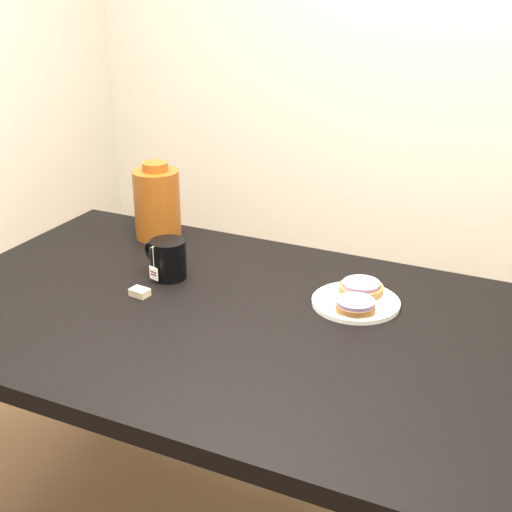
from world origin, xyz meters
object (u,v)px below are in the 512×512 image
object	(u,v)px
bagel_back	(361,288)
table	(219,342)
teabag_pouch	(140,292)
bagel_package	(157,203)
plate	(356,302)
bagel_front	(356,306)
mug	(168,259)

from	to	relation	value
bagel_back	table	bearing A→B (deg)	-142.22
bagel_back	teabag_pouch	xyz separation A→B (m)	(-0.48, -0.22, -0.01)
bagel_back	bagel_package	bearing A→B (deg)	168.95
table	plate	xyz separation A→B (m)	(0.28, 0.17, 0.09)
table	bagel_front	xyz separation A→B (m)	(0.29, 0.12, 0.11)
table	bagel_back	xyz separation A→B (m)	(0.27, 0.21, 0.11)
teabag_pouch	bagel_front	bearing A→B (deg)	14.29
bagel_front	teabag_pouch	distance (m)	0.52
plate	bagel_front	bearing A→B (deg)	-73.31
plate	bagel_package	size ratio (longest dim) A/B	0.93
plate	bagel_package	xyz separation A→B (m)	(-0.65, 0.17, 0.09)
bagel_front	plate	bearing A→B (deg)	106.69
plate	bagel_front	xyz separation A→B (m)	(0.02, -0.05, 0.02)
plate	bagel_back	size ratio (longest dim) A/B	1.43
plate	bagel_package	world-z (taller)	bagel_package
bagel_back	teabag_pouch	bearing A→B (deg)	-155.02
table	bagel_package	size ratio (longest dim) A/B	6.32
plate	mug	size ratio (longest dim) A/B	1.45
bagel_back	bagel_package	distance (m)	0.67
bagel_front	mug	size ratio (longest dim) A/B	0.91
bagel_back	bagel_front	bearing A→B (deg)	-79.49
table	mug	xyz separation A→B (m)	(-0.20, 0.11, 0.13)
bagel_front	bagel_back	bearing A→B (deg)	100.51
plate	bagel_package	bearing A→B (deg)	165.18
table	teabag_pouch	world-z (taller)	teabag_pouch
bagel_back	mug	world-z (taller)	mug
bagel_package	bagel_front	bearing A→B (deg)	-18.51
table	plate	world-z (taller)	plate
table	bagel_package	bearing A→B (deg)	138.03
bagel_back	plate	bearing A→B (deg)	-86.67
mug	teabag_pouch	world-z (taller)	mug
bagel_front	mug	world-z (taller)	mug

